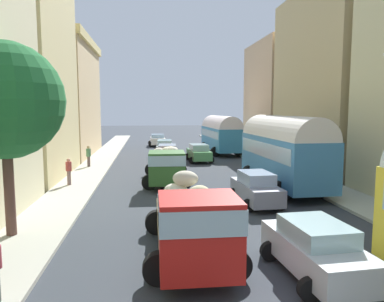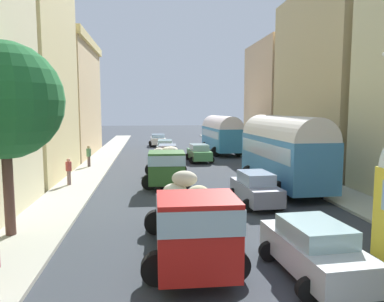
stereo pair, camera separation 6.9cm
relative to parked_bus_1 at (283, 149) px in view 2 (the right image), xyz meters
The scene contains 20 objects.
ground_plane 10.08m from the parked_bus_1, 119.40° to the left, with size 154.00×154.00×0.00m, color #343940.
sidewalk_left 14.95m from the parked_bus_1, 144.70° to the left, with size 2.50×70.00×0.14m, color #ACAA9A.
sidewalk_right 9.17m from the parked_bus_1, 74.07° to the left, with size 2.50×70.00×0.14m, color #A8AE9E.
building_left_2 16.91m from the parked_bus_1, 161.24° to the left, with size 4.21×9.67×13.80m.
building_left_3 23.83m from the parked_bus_1, 132.56° to the left, with size 5.81×13.45×11.43m.
building_right_2 9.99m from the parked_bus_1, 46.81° to the left, with size 4.88×11.87×13.56m.
building_right_3 19.21m from the parked_bus_1, 72.38° to the left, with size 4.06×9.96×11.69m.
parked_bus_1 is the anchor object (origin of this frame).
parked_bus_2 17.38m from the parked_bus_1, 90.60° to the left, with size 3.60×8.64×3.95m.
cargo_truck_0 11.70m from the parked_bus_1, 123.92° to the right, with size 2.98×6.70×2.42m.
cargo_truck_1 7.08m from the parked_bus_1, 163.29° to the left, with size 3.06×7.50×2.30m.
car_0 12.57m from the parked_bus_1, 119.63° to the left, with size 2.43×4.37×1.62m.
car_1 18.89m from the parked_bus_1, 108.85° to the left, with size 2.37×4.45×1.45m.
car_2 26.92m from the parked_bus_1, 104.17° to the left, with size 2.43×3.71×1.50m.
car_3 11.58m from the parked_bus_1, 106.38° to the right, with size 2.40×4.02×1.55m.
car_4 4.55m from the parked_bus_1, 127.91° to the right, with size 2.23×3.81×1.61m.
car_5 12.19m from the parked_bus_1, 105.97° to the left, with size 2.34×4.01×1.55m.
pedestrian_1 12.73m from the parked_bus_1, behind, with size 0.46×0.46×1.73m.
pedestrian_2 15.41m from the parked_bus_1, 144.19° to the left, with size 0.37×0.37×1.79m.
roadside_tree_1 14.66m from the parked_bus_1, 151.75° to the right, with size 4.09×4.09×6.97m.
Camera 2 is at (-2.92, -1.78, 4.62)m, focal length 34.17 mm.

